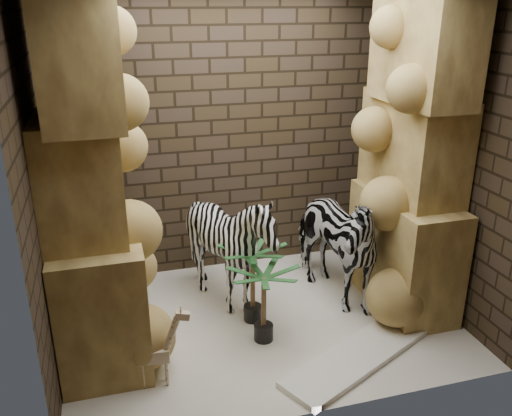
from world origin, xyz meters
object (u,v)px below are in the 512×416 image
object	(u,v)px
palm_back	(264,304)
zebra_left	(230,253)
palm_front	(253,283)
surfboard	(364,352)
zebra_right	(330,232)
giraffe_toy	(153,347)

from	to	relation	value
palm_back	zebra_left	bearing A→B (deg)	102.87
palm_front	surfboard	bearing A→B (deg)	-45.75
zebra_right	giraffe_toy	world-z (taller)	zebra_right
giraffe_toy	zebra_right	bearing A→B (deg)	31.82
palm_back	surfboard	size ratio (longest dim) A/B	0.43
zebra_right	palm_front	size ratio (longest dim) A/B	1.86
palm_back	surfboard	xyz separation A→B (m)	(0.75, -0.45, -0.33)
zebra_left	palm_back	distance (m)	0.68
zebra_left	giraffe_toy	distance (m)	1.30
zebra_left	giraffe_toy	bearing A→B (deg)	-108.58
zebra_left	giraffe_toy	world-z (taller)	zebra_left
zebra_left	surfboard	world-z (taller)	zebra_left
palm_front	surfboard	xyz separation A→B (m)	(0.76, -0.78, -0.36)
giraffe_toy	palm_front	distance (m)	1.18
zebra_right	palm_front	distance (m)	0.91
giraffe_toy	palm_front	size ratio (longest dim) A/B	0.88
giraffe_toy	palm_back	world-z (taller)	palm_back
palm_front	palm_back	xyz separation A→B (m)	(0.01, -0.33, -0.03)
zebra_right	giraffe_toy	bearing A→B (deg)	-166.83
giraffe_toy	surfboard	world-z (taller)	giraffe_toy
zebra_right	surfboard	distance (m)	1.20
palm_back	surfboard	bearing A→B (deg)	-30.82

